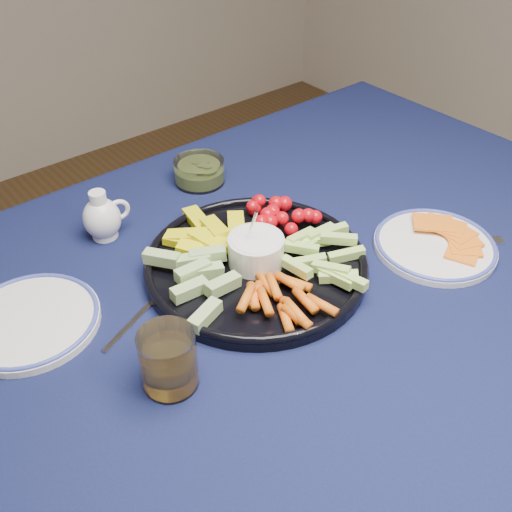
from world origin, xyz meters
TOP-DOWN VIEW (x-y plane):
  - dining_table at (0.00, 0.00)m, footprint 1.67×1.07m
  - crudite_platter at (0.02, 0.05)m, footprint 0.40×0.40m
  - creamer_pitcher at (-0.14, 0.32)m, footprint 0.09×0.07m
  - pickle_bowl at (0.12, 0.37)m, footprint 0.11×0.11m
  - cheese_plate at (0.33, -0.11)m, footprint 0.23×0.23m
  - juice_tumbler at (-0.23, -0.07)m, footprint 0.08×0.08m
  - fork_left at (-0.19, 0.09)m, footprint 0.16×0.08m
  - fork_right at (0.40, -0.13)m, footprint 0.13×0.13m
  - side_plate_extra at (-0.35, 0.18)m, footprint 0.22×0.22m

SIDE VIEW (x-z plane):
  - dining_table at x=0.00m, z-range 0.29..1.03m
  - fork_left at x=-0.19m, z-range 0.75..0.75m
  - fork_right at x=0.40m, z-range 0.75..0.75m
  - side_plate_extra at x=-0.35m, z-range 0.75..0.76m
  - cheese_plate at x=0.33m, z-range 0.74..0.77m
  - crudite_platter at x=0.02m, z-range 0.71..0.83m
  - pickle_bowl at x=0.12m, z-range 0.74..0.80m
  - juice_tumbler at x=-0.23m, z-range 0.74..0.84m
  - creamer_pitcher at x=-0.14m, z-range 0.74..0.84m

